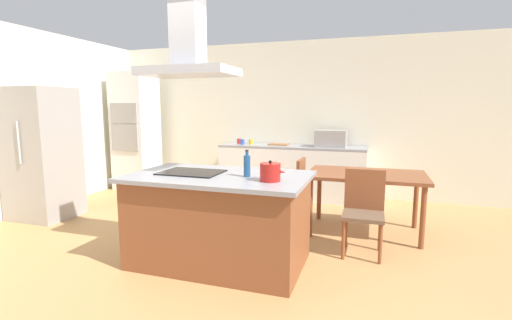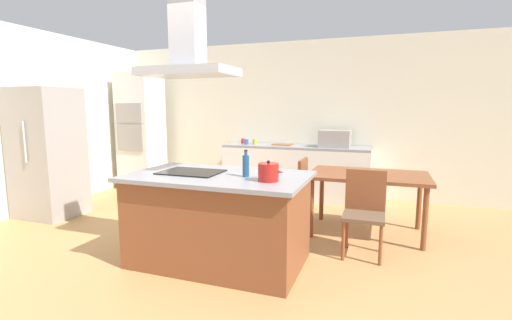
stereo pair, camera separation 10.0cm
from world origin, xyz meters
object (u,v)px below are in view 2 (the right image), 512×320
cooktop (191,172)px  coffee_mug_red (243,141)px  coffee_mug_yellow (255,142)px  wall_oven_stack (141,131)px  coffee_mug_blue (246,142)px  range_hood (188,49)px  olive_oil_bottle (246,165)px  cutting_board (283,144)px  refrigerator (48,153)px  dining_table (368,180)px  chair_at_left_end (295,188)px  chair_facing_island (364,207)px  countertop_microwave (335,139)px  tea_kettle (269,172)px

cooktop → coffee_mug_red: coffee_mug_red is taller
coffee_mug_red → coffee_mug_yellow: bearing=-11.4°
coffee_mug_red → wall_oven_stack: 2.02m
coffee_mug_blue → range_hood: size_ratio=0.10×
coffee_mug_red → cooktop: bearing=-78.4°
olive_oil_bottle → coffee_mug_red: size_ratio=2.84×
cutting_board → coffee_mug_yellow: bearing=-175.6°
coffee_mug_yellow → refrigerator: size_ratio=0.05×
cooktop → coffee_mug_blue: 2.85m
coffee_mug_red → coffee_mug_blue: 0.17m
coffee_mug_yellow → refrigerator: 3.23m
refrigerator → range_hood: (2.68, -0.64, 1.19)m
wall_oven_stack → dining_table: size_ratio=1.57×
chair_at_left_end → chair_facing_island: same height
countertop_microwave → chair_facing_island: 2.30m
coffee_mug_yellow → cooktop: bearing=-82.9°
coffee_mug_blue → chair_at_left_end: bearing=-49.1°
wall_oven_stack → olive_oil_bottle: bearing=-39.8°
coffee_mug_red → tea_kettle: bearing=-64.5°
coffee_mug_red → cutting_board: 0.75m
countertop_microwave → dining_table: (0.61, -1.49, -0.37)m
tea_kettle → coffee_mug_yellow: bearing=112.0°
coffee_mug_red → wall_oven_stack: (-2.00, -0.29, 0.16)m
wall_oven_stack → range_hood: 3.84m
tea_kettle → cutting_board: bearing=103.2°
chair_at_left_end → range_hood: 2.24m
cutting_board → wall_oven_stack: size_ratio=0.15×
coffee_mug_yellow → chair_at_left_end: 1.91m
tea_kettle → cutting_board: (-0.72, 3.07, -0.07)m
olive_oil_bottle → range_hood: bearing=178.2°
wall_oven_stack → chair_at_left_end: (3.34, -1.26, -0.59)m
cutting_board → refrigerator: bearing=-140.9°
coffee_mug_blue → dining_table: coffee_mug_blue is taller
tea_kettle → range_hood: (-0.86, 0.14, 1.12)m
cooktop → range_hood: range_hood is taller
range_hood → refrigerator: bearing=166.6°
countertop_microwave → coffee_mug_blue: (-1.54, -0.07, -0.09)m
cooktop → chair_at_left_end: bearing=62.0°
tea_kettle → chair_at_left_end: bearing=94.7°
countertop_microwave → wall_oven_stack: wall_oven_stack is taller
coffee_mug_blue → chair_facing_island: 3.03m
coffee_mug_blue → refrigerator: bearing=-135.3°
tea_kettle → chair_facing_island: (0.79, 0.87, -0.47)m
coffee_mug_yellow → refrigerator: refrigerator is taller
olive_oil_bottle → coffee_mug_blue: olive_oil_bottle is taller
olive_oil_bottle → chair_at_left_end: bearing=84.4°
wall_oven_stack → cooktop: bearing=-45.5°
cutting_board → countertop_microwave: bearing=-3.2°
range_hood → coffee_mug_blue: bearing=100.0°
countertop_microwave → coffee_mug_red: countertop_microwave is taller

